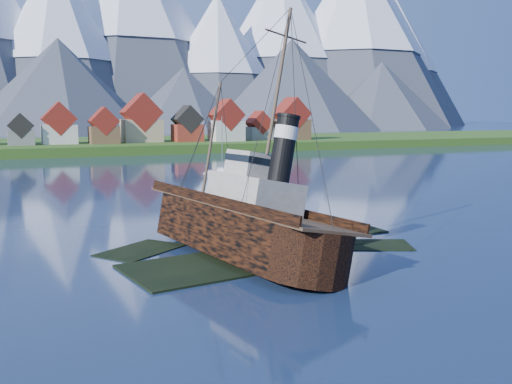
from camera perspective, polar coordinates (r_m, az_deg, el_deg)
name	(u,v)px	position (r m, az deg, el deg)	size (l,w,h in m)	color
ground	(251,255)	(53.30, -0.47, -6.33)	(1400.00, 1400.00, 0.00)	#1A2A4A
shoal	(259,252)	(56.00, 0.31, -6.00)	(31.71, 21.24, 1.14)	black
shore_bank	(61,150)	(218.65, -18.88, 4.01)	(600.00, 80.00, 3.20)	#254E16
seawall	(74,157)	(180.94, -17.70, 3.34)	(600.00, 2.50, 2.00)	#3F3D38
mountains	(17,21)	(534.37, -22.82, 15.46)	(965.00, 340.00, 205.00)	#2D333D
tugboat_wreck	(229,221)	(53.88, -2.69, -2.91)	(7.01, 30.20, 23.93)	black
sailboat_d	(222,174)	(122.28, -3.39, 1.85)	(5.44, 9.78, 13.01)	silver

